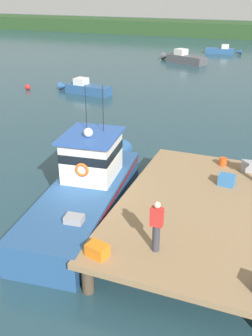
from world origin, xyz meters
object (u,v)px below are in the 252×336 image
main_fishing_boat (88,187)px  crate_single_far (97,250)px  crate_stack_mid_dock (248,166)px  moored_boat_mid_harbor (222,51)px  bait_bucket (223,162)px  deckhand_further_back (156,225)px  mooring_buoy_inshore (28,87)px  moored_boat_far_left (183,58)px  crate_stack_near_edge (227,180)px  moored_boat_outer_mooring (85,88)px

main_fishing_boat → crate_single_far: bearing=-59.9°
crate_stack_mid_dock → moored_boat_mid_harbor: bearing=100.0°
bait_bucket → deckhand_further_back: (-0.92, -6.71, 0.69)m
mooring_buoy_inshore → deckhand_further_back: bearing=-47.5°
crate_stack_mid_dock → mooring_buoy_inshore: 23.32m
crate_single_far → crate_stack_mid_dock: size_ratio=1.00×
bait_bucket → crate_stack_mid_dock: bearing=-8.1°
crate_single_far → moored_boat_far_left: crate_single_far is taller
bait_bucket → crate_single_far: bearing=-107.6°
crate_single_far → bait_bucket: crate_single_far is taller
bait_bucket → deckhand_further_back: bearing=-97.8°
crate_single_far → deckhand_further_back: 1.83m
crate_stack_near_edge → main_fishing_boat: bearing=-160.5°
main_fishing_boat → crate_stack_mid_dock: bearing=31.0°
deckhand_further_back → crate_stack_mid_dock: bearing=73.1°
main_fishing_boat → crate_single_far: main_fishing_boat is taller
deckhand_further_back → moored_boat_outer_mooring: bearing=122.0°
crate_stack_mid_dock → mooring_buoy_inshore: size_ratio=1.32×
moored_boat_mid_harbor → mooring_buoy_inshore: size_ratio=10.38×
deckhand_further_back → moored_boat_far_left: (-8.09, 36.87, -1.53)m
deckhand_further_back → moored_boat_mid_harbor: bearing=96.1°
moored_boat_outer_mooring → moored_boat_far_left: size_ratio=0.83×
crate_stack_near_edge → crate_single_far: bearing=-115.9°
moored_boat_outer_mooring → moored_boat_far_left: 17.56m
crate_single_far → moored_boat_mid_harbor: crate_single_far is taller
main_fishing_boat → bait_bucket: size_ratio=29.25×
crate_stack_near_edge → mooring_buoy_inshore: size_ratio=1.32×
crate_stack_mid_dock → bait_bucket: bearing=171.9°
crate_single_far → deckhand_further_back: deckhand_further_back is taller
moored_boat_mid_harbor → moored_boat_outer_mooring: moored_boat_outer_mooring is taller
crate_stack_near_edge → bait_bucket: size_ratio=1.76×
crate_stack_mid_dock → deckhand_further_back: size_ratio=0.37×
deckhand_further_back → moored_boat_outer_mooring: deckhand_further_back is taller
crate_stack_near_edge → crate_single_far: size_ratio=1.00×
crate_stack_mid_dock → moored_boat_outer_mooring: crate_stack_mid_dock is taller
crate_stack_mid_dock → mooring_buoy_inshore: crate_stack_mid_dock is taller
main_fishing_boat → crate_stack_near_edge: main_fishing_boat is taller
crate_stack_mid_dock → moored_boat_outer_mooring: bearing=137.3°
main_fishing_boat → crate_single_far: (2.29, -3.96, 0.38)m
main_fishing_boat → crate_stack_near_edge: (5.10, 1.81, 0.41)m
moored_boat_mid_harbor → moored_boat_far_left: (-3.24, -8.38, 0.12)m
main_fishing_boat → moored_boat_mid_harbor: main_fishing_boat is taller
moored_boat_mid_harbor → moored_boat_outer_mooring: 26.50m
crate_stack_mid_dock → moored_boat_mid_harbor: size_ratio=0.13×
moored_boat_outer_mooring → moored_boat_far_left: moored_boat_far_left is taller
moored_boat_mid_harbor → crate_stack_near_edge: bearing=-81.3°
crate_stack_near_edge → moored_boat_outer_mooring: (-13.72, 14.93, -0.99)m
crate_stack_mid_dock → moored_boat_outer_mooring: (-14.37, 13.28, -0.98)m
crate_stack_mid_dock → bait_bucket: 1.08m
crate_stack_near_edge → mooring_buoy_inshore: 23.72m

